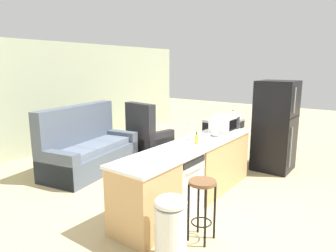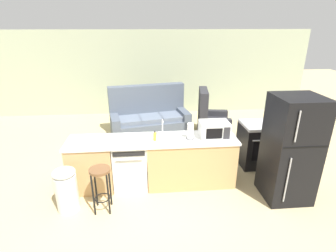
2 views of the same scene
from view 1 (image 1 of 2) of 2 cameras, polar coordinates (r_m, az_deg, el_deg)
ground_plane at (r=4.64m, az=3.33°, el=-14.59°), size 24.00×24.00×0.00m
wall_back at (r=7.53m, az=-23.07°, el=4.92°), size 10.00×0.06×2.60m
kitchen_counter at (r=4.66m, az=5.02°, el=-8.88°), size 2.94×0.66×0.90m
dishwasher at (r=4.28m, az=1.54°, el=-10.73°), size 0.58×0.61×0.84m
stove_range at (r=6.68m, az=10.48°, el=-2.47°), size 0.76×0.68×0.90m
refrigerator at (r=6.21m, az=19.75°, el=0.01°), size 0.72×0.73×1.76m
microwave at (r=5.34m, az=10.70°, el=0.49°), size 0.50×0.37×0.28m
sink_faucet at (r=4.65m, az=4.16°, el=-1.08°), size 0.07×0.18×0.30m
paper_towel_roll at (r=4.94m, az=8.95°, el=-0.34°), size 0.14×0.14×0.28m
soap_bottle at (r=4.43m, az=5.45°, el=-2.49°), size 0.06×0.06×0.18m
kettle at (r=6.68m, az=12.25°, el=2.12°), size 0.21×0.17×0.19m
bar_stool at (r=3.59m, az=6.49°, el=-13.35°), size 0.32×0.32×0.74m
trash_bin at (r=3.28m, az=0.48°, el=-18.91°), size 0.35×0.35×0.74m
couch at (r=6.14m, az=-15.19°, el=-4.48°), size 2.13×1.26×1.27m
armchair at (r=7.09m, az=-4.03°, el=-2.35°), size 0.92×0.96×1.20m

